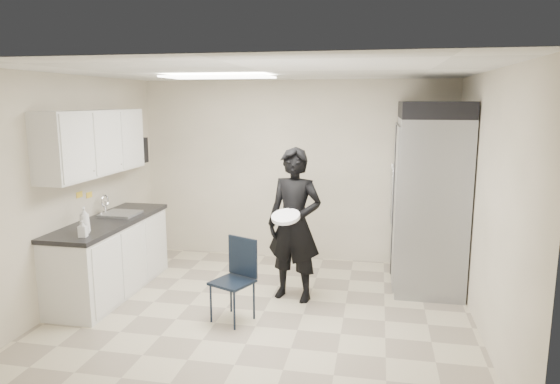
% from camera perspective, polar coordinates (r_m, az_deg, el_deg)
% --- Properties ---
extents(floor, '(4.50, 4.50, 0.00)m').
position_cam_1_polar(floor, '(5.71, -1.83, -13.44)').
color(floor, '#BFB496').
rests_on(floor, ground).
extents(ceiling, '(4.50, 4.50, 0.00)m').
position_cam_1_polar(ceiling, '(5.23, -2.00, 13.61)').
color(ceiling, silver).
rests_on(ceiling, back_wall).
extents(back_wall, '(4.50, 0.00, 4.50)m').
position_cam_1_polar(back_wall, '(7.25, 1.67, 2.41)').
color(back_wall, beige).
rests_on(back_wall, floor).
extents(left_wall, '(0.00, 4.00, 4.00)m').
position_cam_1_polar(left_wall, '(6.22, -22.54, 0.28)').
color(left_wall, beige).
rests_on(left_wall, floor).
extents(right_wall, '(0.00, 4.00, 4.00)m').
position_cam_1_polar(right_wall, '(5.29, 22.57, -1.37)').
color(right_wall, beige).
rests_on(right_wall, floor).
extents(ceiling_panel, '(1.20, 0.60, 0.02)m').
position_cam_1_polar(ceiling_panel, '(5.78, -7.02, 12.93)').
color(ceiling_panel, white).
rests_on(ceiling_panel, ceiling).
extents(lower_counter, '(0.60, 1.90, 0.86)m').
position_cam_1_polar(lower_counter, '(6.43, -18.77, -7.16)').
color(lower_counter, silver).
rests_on(lower_counter, floor).
extents(countertop, '(0.64, 1.95, 0.05)m').
position_cam_1_polar(countertop, '(6.31, -19.01, -3.21)').
color(countertop, black).
rests_on(countertop, lower_counter).
extents(sink, '(0.42, 0.40, 0.14)m').
position_cam_1_polar(sink, '(6.51, -17.75, -2.86)').
color(sink, gray).
rests_on(sink, countertop).
extents(faucet, '(0.02, 0.02, 0.24)m').
position_cam_1_polar(faucet, '(6.58, -19.35, -1.48)').
color(faucet, silver).
rests_on(faucet, countertop).
extents(upper_cabinets, '(0.35, 1.80, 0.75)m').
position_cam_1_polar(upper_cabinets, '(6.23, -20.51, 5.30)').
color(upper_cabinets, silver).
rests_on(upper_cabinets, left_wall).
extents(towel_dispenser, '(0.22, 0.30, 0.35)m').
position_cam_1_polar(towel_dispenser, '(7.28, -16.12, 4.57)').
color(towel_dispenser, black).
rests_on(towel_dispenser, left_wall).
extents(notice_sticker_left, '(0.00, 0.12, 0.07)m').
position_cam_1_polar(notice_sticker_left, '(6.31, -21.95, -0.28)').
color(notice_sticker_left, yellow).
rests_on(notice_sticker_left, left_wall).
extents(notice_sticker_right, '(0.00, 0.12, 0.07)m').
position_cam_1_polar(notice_sticker_right, '(6.48, -20.97, -0.31)').
color(notice_sticker_right, yellow).
rests_on(notice_sticker_right, left_wall).
extents(commercial_fridge, '(0.80, 1.35, 2.10)m').
position_cam_1_polar(commercial_fridge, '(6.52, 16.64, -1.17)').
color(commercial_fridge, gray).
rests_on(commercial_fridge, floor).
extents(fridge_compressor, '(0.80, 1.35, 0.20)m').
position_cam_1_polar(fridge_compressor, '(6.39, 17.18, 8.98)').
color(fridge_compressor, black).
rests_on(fridge_compressor, commercial_fridge).
extents(folding_chair, '(0.50, 0.50, 0.85)m').
position_cam_1_polar(folding_chair, '(5.35, -5.48, -10.24)').
color(folding_chair, black).
rests_on(folding_chair, floor).
extents(man_tuxedo, '(0.74, 0.58, 1.79)m').
position_cam_1_polar(man_tuxedo, '(5.78, 1.66, -3.76)').
color(man_tuxedo, black).
rests_on(man_tuxedo, floor).
extents(bucket_lid, '(0.39, 0.39, 0.04)m').
position_cam_1_polar(bucket_lid, '(5.52, 0.66, -2.84)').
color(bucket_lid, silver).
rests_on(bucket_lid, man_tuxedo).
extents(soap_bottle_a, '(0.14, 0.14, 0.29)m').
position_cam_1_polar(soap_bottle_a, '(5.71, -21.44, -3.01)').
color(soap_bottle_a, white).
rests_on(soap_bottle_a, countertop).
extents(soap_bottle_b, '(0.09, 0.09, 0.18)m').
position_cam_1_polar(soap_bottle_b, '(5.58, -21.62, -3.91)').
color(soap_bottle_b, silver).
rests_on(soap_bottle_b, countertop).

